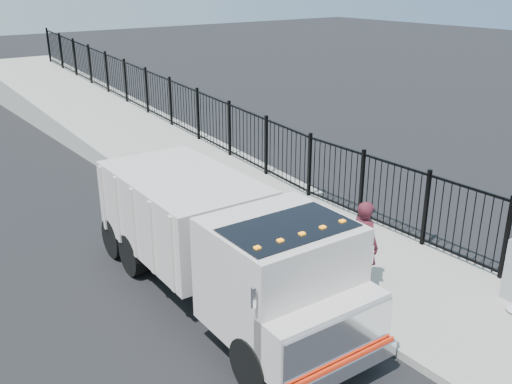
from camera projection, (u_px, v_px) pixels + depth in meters
ground at (309, 296)px, 11.49m from camera, size 120.00×120.00×0.00m
sidewalk at (452, 305)px, 11.06m from camera, size 3.55×12.00×0.12m
curb at (386, 340)px, 9.97m from camera, size 0.30×12.00×0.16m
ramp at (98, 125)px, 24.64m from camera, size 3.95×24.06×3.19m
iron_fence at (171, 117)px, 22.13m from camera, size 0.10×28.00×1.80m
truck at (223, 241)px, 10.79m from camera, size 2.51×7.07×2.40m
worker at (364, 244)px, 11.36m from camera, size 0.44×0.67×1.83m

